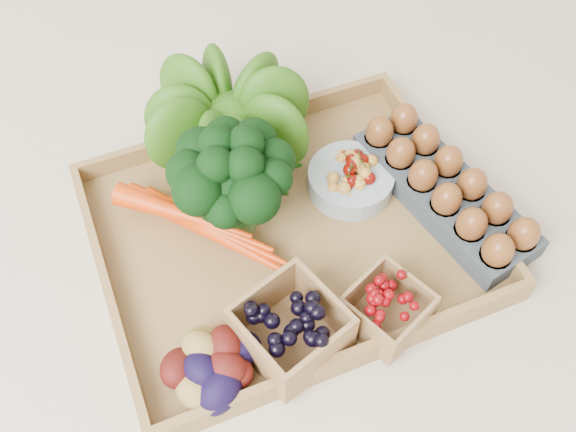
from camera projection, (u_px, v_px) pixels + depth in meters
name	position (u px, v px, depth m)	size (l,w,h in m)	color
ground	(288.00, 239.00, 0.97)	(4.00, 4.00, 0.00)	beige
tray	(288.00, 236.00, 0.96)	(0.55, 0.45, 0.01)	olive
carrots	(199.00, 223.00, 0.93)	(0.24, 0.17, 0.06)	red
lettuce	(227.00, 110.00, 0.99)	(0.17, 0.17, 0.17)	#224B0B
broccoli	(236.00, 198.00, 0.91)	(0.17, 0.17, 0.14)	black
cherry_bowl	(350.00, 180.00, 0.99)	(0.13, 0.13, 0.04)	#8C9EA5
egg_carton	(443.00, 193.00, 0.98)	(0.11, 0.32, 0.04)	#373E46
potatoes	(214.00, 356.00, 0.80)	(0.14, 0.14, 0.08)	#390B09
punnet_blackberry	(291.00, 329.00, 0.82)	(0.12, 0.12, 0.08)	black
punnet_raspberry	(387.00, 309.00, 0.85)	(0.09, 0.09, 0.06)	#650408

